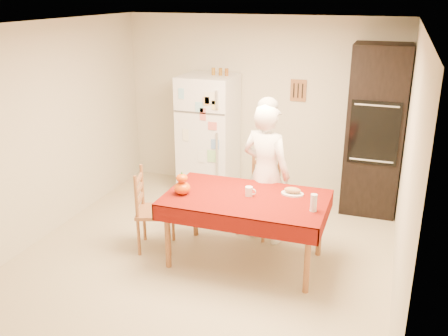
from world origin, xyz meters
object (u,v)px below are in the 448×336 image
at_px(refrigerator, 209,135).
at_px(oven_cabinet, 375,131).
at_px(chair_far, 261,193).
at_px(pumpkin_lower, 182,188).
at_px(seated_woman, 266,174).
at_px(coffee_mug, 249,191).
at_px(dining_table, 246,203).
at_px(wine_glass, 314,203).
at_px(bread_plate, 292,194).
at_px(chair_left, 150,207).

bearing_deg(refrigerator, oven_cabinet, 1.18).
bearing_deg(chair_far, pumpkin_lower, -109.32).
height_order(chair_far, seated_woman, seated_woman).
bearing_deg(coffee_mug, pumpkin_lower, -165.07).
distance_m(dining_table, chair_far, 0.78).
xyz_separation_m(oven_cabinet, coffee_mug, (-1.15, -1.82, -0.29)).
height_order(seated_woman, coffee_mug, seated_woman).
distance_m(coffee_mug, wine_glass, 0.73).
xyz_separation_m(seated_woman, bread_plate, (0.39, -0.36, -0.06)).
distance_m(chair_left, pumpkin_lower, 0.56).
height_order(pumpkin_lower, wine_glass, wine_glass).
height_order(chair_left, seated_woman, seated_woman).
bearing_deg(chair_left, dining_table, -104.42).
bearing_deg(oven_cabinet, wine_glass, -102.68).
xyz_separation_m(pumpkin_lower, bread_plate, (1.11, 0.36, -0.06)).
bearing_deg(chair_left, bread_plate, -97.46).
xyz_separation_m(chair_left, coffee_mug, (1.13, 0.10, 0.30)).
bearing_deg(pumpkin_lower, seated_woman, 44.77).
distance_m(oven_cabinet, seated_woman, 1.72).
xyz_separation_m(oven_cabinet, seated_woman, (-1.11, -1.28, -0.27)).
distance_m(seated_woman, coffee_mug, 0.54).
bearing_deg(seated_woman, oven_cabinet, -113.97).
height_order(dining_table, seated_woman, seated_woman).
height_order(chair_far, chair_left, same).
bearing_deg(wine_glass, dining_table, 170.15).
bearing_deg(pumpkin_lower, oven_cabinet, 47.49).
xyz_separation_m(oven_cabinet, chair_left, (-2.28, -1.92, -0.59)).
bearing_deg(chair_left, refrigerator, -17.83).
bearing_deg(oven_cabinet, dining_table, -122.28).
bearing_deg(refrigerator, coffee_mug, -57.64).
bearing_deg(chair_far, refrigerator, 151.12).
bearing_deg(refrigerator, dining_table, -58.65).
relative_size(dining_table, pumpkin_lower, 9.59).
distance_m(refrigerator, pumpkin_lower, 2.01).
bearing_deg(dining_table, chair_left, -176.73).
xyz_separation_m(dining_table, wine_glass, (0.73, -0.13, 0.16)).
xyz_separation_m(coffee_mug, pumpkin_lower, (-0.69, -0.18, 0.02)).
xyz_separation_m(chair_far, wine_glass, (0.76, -0.88, 0.34)).
height_order(refrigerator, seated_woman, refrigerator).
distance_m(chair_far, pumpkin_lower, 1.14).
relative_size(chair_far, pumpkin_lower, 5.36).
xyz_separation_m(refrigerator, chair_left, (-0.00, -1.88, -0.34)).
relative_size(chair_far, bread_plate, 3.96).
bearing_deg(dining_table, bread_plate, 25.85).
distance_m(seated_woman, pumpkin_lower, 1.03).
xyz_separation_m(oven_cabinet, dining_table, (-1.18, -1.86, -0.41)).
height_order(oven_cabinet, chair_left, oven_cabinet).
xyz_separation_m(refrigerator, oven_cabinet, (2.28, 0.05, 0.25)).
relative_size(chair_far, seated_woman, 0.57).
height_order(dining_table, chair_left, chair_left).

